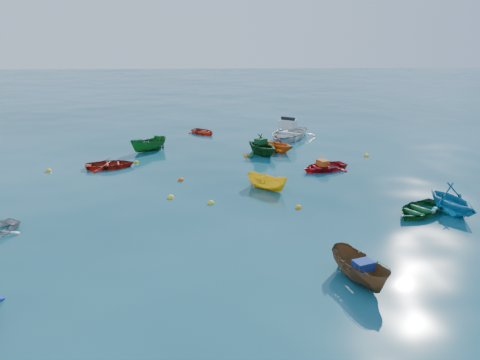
{
  "coord_description": "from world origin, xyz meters",
  "views": [
    {
      "loc": [
        -1.18,
        -19.41,
        8.49
      ],
      "look_at": [
        0.0,
        5.0,
        0.4
      ],
      "focal_mm": 35.0,
      "sensor_mm": 36.0,
      "label": 1
    }
  ],
  "objects": [
    {
      "name": "ground",
      "position": [
        0.0,
        0.0,
        0.0
      ],
      "size": [
        160.0,
        160.0,
        0.0
      ],
      "primitive_type": "plane",
      "color": "#093844",
      "rests_on": "ground"
    },
    {
      "name": "sampan_brown_mid",
      "position": [
        3.67,
        -5.25,
        0.0
      ],
      "size": [
        1.99,
        3.05,
        1.1
      ],
      "primitive_type": "imported",
      "rotation": [
        0.0,
        0.0,
        0.35
      ],
      "color": "brown",
      "rests_on": "ground"
    },
    {
      "name": "sampan_yellow_mid",
      "position": [
        1.45,
        4.53,
        0.0
      ],
      "size": [
        2.53,
        2.32,
        0.97
      ],
      "primitive_type": "imported",
      "rotation": [
        0.0,
        0.0,
        0.88
      ],
      "color": "yellow",
      "rests_on": "ground"
    },
    {
      "name": "dinghy_green_e",
      "position": [
        8.32,
        0.69,
        0.0
      ],
      "size": [
        3.82,
        3.65,
        0.64
      ],
      "primitive_type": "imported",
      "rotation": [
        0.0,
        0.0,
        -0.92
      ],
      "color": "#145729",
      "rests_on": "ground"
    },
    {
      "name": "dinghy_cyan_se",
      "position": [
        9.84,
        0.85,
        0.0
      ],
      "size": [
        3.13,
        3.42,
        1.53
      ],
      "primitive_type": "imported",
      "rotation": [
        0.0,
        0.0,
        0.24
      ],
      "color": "teal",
      "rests_on": "ground"
    },
    {
      "name": "dinghy_red_nw",
      "position": [
        -7.97,
        9.09,
        0.0
      ],
      "size": [
        3.32,
        2.65,
        0.62
      ],
      "primitive_type": "imported",
      "rotation": [
        0.0,
        0.0,
        1.76
      ],
      "color": "#9F1C0D",
      "rests_on": "ground"
    },
    {
      "name": "dinghy_green_n",
      "position": [
        1.82,
        11.69,
        0.0
      ],
      "size": [
        3.71,
        3.82,
        1.53
      ],
      "primitive_type": "imported",
      "rotation": [
        0.0,
        0.0,
        0.59
      ],
      "color": "#0F4214",
      "rests_on": "ground"
    },
    {
      "name": "dinghy_red_ne",
      "position": [
        5.33,
        7.95,
        0.0
      ],
      "size": [
        3.58,
        3.13,
        0.62
      ],
      "primitive_type": "imported",
      "rotation": [
        0.0,
        0.0,
        -1.16
      ],
      "color": "#B00E18",
      "rests_on": "ground"
    },
    {
      "name": "dinghy_red_far",
      "position": [
        -2.41,
        18.56,
        0.0
      ],
      "size": [
        2.98,
        3.07,
        0.52
      ],
      "primitive_type": "imported",
      "rotation": [
        0.0,
        0.0,
        0.69
      ],
      "color": "#B7280F",
      "rests_on": "ground"
    },
    {
      "name": "dinghy_orange_far",
      "position": [
        3.02,
        12.46,
        0.0
      ],
      "size": [
        3.23,
        3.18,
        1.29
      ],
      "primitive_type": "imported",
      "rotation": [
        0.0,
        0.0,
        0.89
      ],
      "color": "orange",
      "rests_on": "ground"
    },
    {
      "name": "sampan_green_far",
      "position": [
        -6.09,
        13.08,
        0.0
      ],
      "size": [
        2.89,
        2.6,
        1.1
      ],
      "primitive_type": "imported",
      "rotation": [
        0.0,
        0.0,
        -0.9
      ],
      "color": "#14571B",
      "rests_on": "ground"
    },
    {
      "name": "motorboat_white",
      "position": [
        4.31,
        16.5,
        0.0
      ],
      "size": [
        5.56,
        6.02,
        1.62
      ],
      "primitive_type": "imported",
      "rotation": [
        0.0,
        0.0,
        -0.55
      ],
      "color": "silver",
      "rests_on": "ground"
    },
    {
      "name": "tarp_blue_a",
      "position": [
        3.72,
        -5.39,
        0.71
      ],
      "size": [
        0.77,
        0.67,
        0.31
      ],
      "primitive_type": "cube",
      "rotation": [
        0.0,
        0.0,
        0.35
      ],
      "color": "navy",
      "rests_on": "sampan_brown_mid"
    },
    {
      "name": "tarp_green_b",
      "position": [
        1.76,
        11.77,
        0.95
      ],
      "size": [
        0.94,
        0.89,
        0.36
      ],
      "primitive_type": "cube",
      "rotation": [
        0.0,
        0.0,
        0.59
      ],
      "color": "#10411A",
      "rests_on": "dinghy_green_n"
    },
    {
      "name": "tarp_orange_b",
      "position": [
        5.24,
        7.91,
        0.48
      ],
      "size": [
        0.78,
        0.87,
        0.34
      ],
      "primitive_type": "cube",
      "rotation": [
        0.0,
        0.0,
        -1.16
      ],
      "color": "#C54D14",
      "rests_on": "dinghy_red_ne"
    },
    {
      "name": "buoy_ye_a",
      "position": [
        -1.58,
        2.54,
        0.0
      ],
      "size": [
        0.33,
        0.33,
        0.33
      ],
      "primitive_type": "sphere",
      "color": "yellow",
      "rests_on": "ground"
    },
    {
      "name": "buoy_or_b",
      "position": [
        2.71,
        1.71,
        0.0
      ],
      "size": [
        0.31,
        0.31,
        0.31
      ],
      "primitive_type": "sphere",
      "color": "orange",
      "rests_on": "ground"
    },
    {
      "name": "buoy_ye_b",
      "position": [
        -11.59,
        8.45,
        0.0
      ],
      "size": [
        0.37,
        0.37,
        0.37
      ],
      "primitive_type": "sphere",
      "color": "yellow",
      "rests_on": "ground"
    },
    {
      "name": "buoy_or_c",
      "position": [
        -3.36,
        6.3,
        0.0
      ],
      "size": [
        0.33,
        0.33,
        0.33
      ],
      "primitive_type": "sphere",
      "color": "#E44F0C",
      "rests_on": "ground"
    },
    {
      "name": "buoy_ye_c",
      "position": [
        -3.67,
        3.43,
        0.0
      ],
      "size": [
        0.34,
        0.34,
        0.34
      ],
      "primitive_type": "sphere",
      "color": "yellow",
      "rests_on": "ground"
    },
    {
      "name": "buoy_or_d",
      "position": [
        5.22,
        8.49,
        0.0
      ],
      "size": [
        0.3,
        0.3,
        0.3
      ],
      "primitive_type": "sphere",
      "color": "#D54F0B",
      "rests_on": "ground"
    },
    {
      "name": "buoy_ye_d",
      "position": [
        -6.52,
        10.11,
        0.0
      ],
      "size": [
        0.3,
        0.3,
        0.3
      ],
      "primitive_type": "sphere",
      "color": "yellow",
      "rests_on": "ground"
    },
    {
      "name": "buoy_or_e",
      "position": [
        0.72,
        11.35,
        0.0
      ],
      "size": [
        0.32,
        0.32,
        0.32
      ],
      "primitive_type": "sphere",
      "color": "orange",
      "rests_on": "ground"
    },
    {
      "name": "buoy_ye_e",
      "position": [
        8.94,
        10.97,
        0.0
      ],
      "size": [
        0.35,
        0.35,
        0.35
      ],
      "primitive_type": "sphere",
      "color": "yellow",
      "rests_on": "ground"
    }
  ]
}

